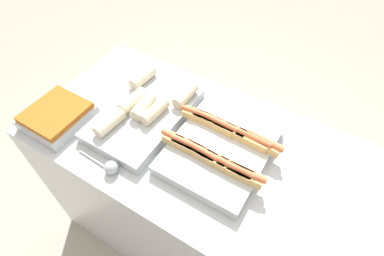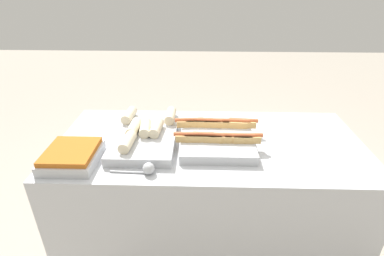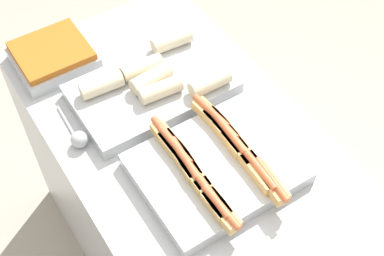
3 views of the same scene
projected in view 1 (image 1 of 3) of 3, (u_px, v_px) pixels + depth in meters
The scene contains 6 objects.
ground_plane at pixel (205, 234), 1.98m from camera, with size 12.00×12.00×0.00m, color #ADA393.
counter at pixel (207, 201), 1.62m from camera, with size 1.65×0.78×0.95m.
tray_hotdogs at pixel (220, 147), 1.22m from camera, with size 0.46×0.47×0.10m.
tray_wraps at pixel (145, 111), 1.35m from camera, with size 0.33×0.53×0.11m.
tray_side_front at pixel (57, 116), 1.34m from camera, with size 0.25×0.27×0.07m.
serving_spoon_near at pixel (109, 167), 1.17m from camera, with size 0.21×0.06×0.06m.
Camera 1 is at (0.32, -0.68, 1.97)m, focal length 28.00 mm.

